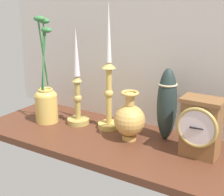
% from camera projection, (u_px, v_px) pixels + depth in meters
% --- Properties ---
extents(ground_plane, '(1.00, 0.36, 0.02)m').
position_uv_depth(ground_plane, '(119.00, 143.00, 1.16)').
color(ground_plane, '#562E1D').
extents(back_wall, '(1.20, 0.02, 0.65)m').
position_uv_depth(back_wall, '(147.00, 34.00, 1.21)').
color(back_wall, beige).
rests_on(back_wall, ground_plane).
extents(mantel_clock, '(0.12, 0.09, 0.18)m').
position_uv_depth(mantel_clock, '(201.00, 127.00, 1.02)').
color(mantel_clock, brown).
rests_on(mantel_clock, ground_plane).
extents(candlestick_tall_left, '(0.08, 0.08, 0.44)m').
position_uv_depth(candlestick_tall_left, '(109.00, 87.00, 1.21)').
color(candlestick_tall_left, '#D6B556').
rests_on(candlestick_tall_left, ground_plane).
extents(candlestick_tall_center, '(0.08, 0.08, 0.35)m').
position_uv_depth(candlestick_tall_center, '(77.00, 93.00, 1.26)').
color(candlestick_tall_center, tan).
rests_on(candlestick_tall_center, ground_plane).
extents(brass_vase_bulbous, '(0.10, 0.10, 0.16)m').
position_uv_depth(brass_vase_bulbous, '(130.00, 119.00, 1.14)').
color(brass_vase_bulbous, tan).
rests_on(brass_vase_bulbous, ground_plane).
extents(brass_vase_jar, '(0.08, 0.09, 0.39)m').
position_uv_depth(brass_vase_jar, '(47.00, 98.00, 1.29)').
color(brass_vase_jar, '#D6B356').
rests_on(brass_vase_jar, ground_plane).
extents(tall_ceramic_vase, '(0.06, 0.06, 0.24)m').
position_uv_depth(tall_ceramic_vase, '(167.00, 104.00, 1.13)').
color(tall_ceramic_vase, '#233230').
rests_on(tall_ceramic_vase, ground_plane).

